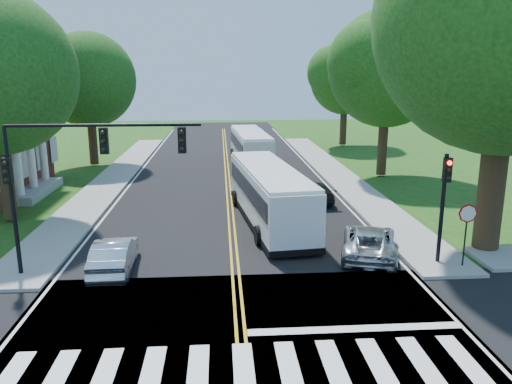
{
  "coord_description": "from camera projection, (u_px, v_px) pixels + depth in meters",
  "views": [
    {
      "loc": [
        -0.53,
        -11.91,
        7.61
      ],
      "look_at": [
        1.05,
        9.69,
        2.4
      ],
      "focal_mm": 35.0,
      "sensor_mm": 36.0,
      "label": 1
    }
  ],
  "objects": [
    {
      "name": "ground",
      "position": [
        243.0,
        364.0,
        13.37
      ],
      "size": [
        140.0,
        140.0,
        0.0
      ],
      "primitive_type": "plane",
      "color": "#194912",
      "rests_on": "ground"
    },
    {
      "name": "road",
      "position": [
        229.0,
        199.0,
        30.82
      ],
      "size": [
        14.0,
        96.0,
        0.01
      ],
      "primitive_type": "cube",
      "color": "black",
      "rests_on": "ground"
    },
    {
      "name": "cross_road",
      "position": [
        243.0,
        364.0,
        13.37
      ],
      "size": [
        60.0,
        12.0,
        0.01
      ],
      "primitive_type": "cube",
      "color": "black",
      "rests_on": "ground"
    },
    {
      "name": "center_line",
      "position": [
        228.0,
        184.0,
        34.7
      ],
      "size": [
        0.36,
        70.0,
        0.01
      ],
      "primitive_type": "cube",
      "color": "gold",
      "rests_on": "road"
    },
    {
      "name": "edge_line_w",
      "position": [
        129.0,
        186.0,
        34.22
      ],
      "size": [
        0.12,
        70.0,
        0.01
      ],
      "primitive_type": "cube",
      "color": "silver",
      "rests_on": "road"
    },
    {
      "name": "edge_line_e",
      "position": [
        324.0,
        183.0,
        35.18
      ],
      "size": [
        0.12,
        70.0,
        0.01
      ],
      "primitive_type": "cube",
      "color": "silver",
      "rests_on": "road"
    },
    {
      "name": "crosswalk",
      "position": [
        244.0,
        374.0,
        12.88
      ],
      "size": [
        12.6,
        3.0,
        0.01
      ],
      "primitive_type": "cube",
      "color": "silver",
      "rests_on": "road"
    },
    {
      "name": "stop_bar",
      "position": [
        356.0,
        329.0,
        15.17
      ],
      "size": [
        6.6,
        0.4,
        0.01
      ],
      "primitive_type": "cube",
      "color": "silver",
      "rests_on": "road"
    },
    {
      "name": "sidewalk_nw",
      "position": [
        116.0,
        176.0,
        37.01
      ],
      "size": [
        2.6,
        40.0,
        0.15
      ],
      "primitive_type": "cube",
      "color": "gray",
      "rests_on": "ground"
    },
    {
      "name": "sidewalk_ne",
      "position": [
        336.0,
        173.0,
        38.18
      ],
      "size": [
        2.6,
        40.0,
        0.15
      ],
      "primitive_type": "cube",
      "color": "gray",
      "rests_on": "ground"
    },
    {
      "name": "tree_ne_big",
      "position": [
        510.0,
        20.0,
        19.66
      ],
      "size": [
        10.8,
        10.8,
        14.91
      ],
      "color": "#332114",
      "rests_on": "ground"
    },
    {
      "name": "tree_west_far",
      "position": [
        88.0,
        80.0,
        40.04
      ],
      "size": [
        7.6,
        7.6,
        10.67
      ],
      "color": "#332114",
      "rests_on": "ground"
    },
    {
      "name": "tree_east_mid",
      "position": [
        387.0,
        69.0,
        35.62
      ],
      "size": [
        8.4,
        8.4,
        11.93
      ],
      "color": "#332114",
      "rests_on": "ground"
    },
    {
      "name": "tree_east_far",
      "position": [
        345.0,
        80.0,
        51.44
      ],
      "size": [
        7.2,
        7.2,
        10.34
      ],
      "color": "#332114",
      "rests_on": "ground"
    },
    {
      "name": "signal_nw",
      "position": [
        74.0,
        163.0,
        18.16
      ],
      "size": [
        7.15,
        0.46,
        5.66
      ],
      "color": "black",
      "rests_on": "ground"
    },
    {
      "name": "signal_ne",
      "position": [
        444.0,
        194.0,
        19.5
      ],
      "size": [
        0.3,
        0.46,
        4.4
      ],
      "color": "black",
      "rests_on": "ground"
    },
    {
      "name": "stop_sign",
      "position": [
        467.0,
        220.0,
        19.33
      ],
      "size": [
        0.76,
        0.08,
        2.53
      ],
      "color": "black",
      "rests_on": "ground"
    },
    {
      "name": "bus_lead",
      "position": [
        269.0,
        193.0,
        25.66
      ],
      "size": [
        3.71,
        11.37,
        2.89
      ],
      "rotation": [
        0.0,
        0.0,
        3.26
      ],
      "color": "silver",
      "rests_on": "road"
    },
    {
      "name": "bus_follow",
      "position": [
        250.0,
        147.0,
        41.82
      ],
      "size": [
        3.14,
        11.05,
        2.82
      ],
      "rotation": [
        0.0,
        0.0,
        3.2
      ],
      "color": "silver",
      "rests_on": "road"
    },
    {
      "name": "hatchback",
      "position": [
        114.0,
        255.0,
        19.43
      ],
      "size": [
        1.52,
        4.04,
        1.32
      ],
      "primitive_type": "imported",
      "rotation": [
        0.0,
        0.0,
        3.17
      ],
      "color": "silver",
      "rests_on": "road"
    },
    {
      "name": "suv",
      "position": [
        369.0,
        241.0,
        21.02
      ],
      "size": [
        3.39,
        5.09,
        1.3
      ],
      "primitive_type": "imported",
      "rotation": [
        0.0,
        0.0,
        2.85
      ],
      "color": "#BABCC2",
      "rests_on": "road"
    },
    {
      "name": "dark_sedan",
      "position": [
        314.0,
        192.0,
        30.03
      ],
      "size": [
        2.12,
        4.21,
        1.17
      ],
      "primitive_type": "imported",
      "rotation": [
        0.0,
        0.0,
        3.26
      ],
      "color": "black",
      "rests_on": "road"
    }
  ]
}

